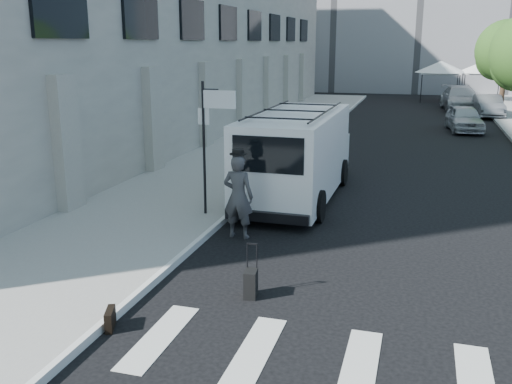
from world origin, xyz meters
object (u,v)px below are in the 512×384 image
Objects in this scene: businessman at (238,196)px; suitcase at (251,283)px; cargo_van at (297,154)px; parked_car_c at (461,99)px; briefcase at (110,319)px; parked_car_a at (465,119)px; parked_car_b at (488,106)px.

businessman reaches higher than suitcase.
parked_car_c is at bearing 77.34° from cargo_van.
parked_car_a is (6.90, 24.65, 0.51)m from briefcase.
briefcase is 32.71m from parked_car_b.
businessman is at bearing -97.38° from cargo_van.
parked_car_a is (5.02, 22.83, 0.42)m from suitcase.
parked_car_a is 0.71× the size of parked_car_c.
parked_car_a is 7.10m from parked_car_b.
businessman is at bearing -111.25° from parked_car_b.
cargo_van is at bearing -109.09° from parked_car_c.
parked_car_a reaches higher than briefcase.
parked_car_a is at bearing -109.01° from parked_car_b.
parked_car_b is (7.52, 22.52, -0.63)m from cargo_van.
parked_car_a is 0.94× the size of parked_car_b.
businessman is 4.66× the size of briefcase.
cargo_van reaches higher than businessman.
parked_car_c is at bearing 57.74° from briefcase.
briefcase is at bearing -107.63° from parked_car_c.
briefcase is at bearing -96.97° from cargo_van.
businessman is at bearing 62.31° from briefcase.
suitcase reaches higher than briefcase.
parked_car_c reaches higher than parked_car_b.
businessman is 4.09m from cargo_van.
cargo_van reaches higher than parked_car_a.
parked_car_b is at bearing 72.04° from cargo_van.
parked_car_a reaches higher than suitcase.
parked_car_b is at bearing -103.14° from businessman.
parked_car_c is (5.33, 32.96, 0.56)m from suitcase.
parked_car_c is (6.03, 25.77, -0.51)m from cargo_van.
parked_car_b is at bearing 68.80° from parked_car_a.
briefcase is 2.62m from suitcase.
businessman is 0.48× the size of parked_car_b.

